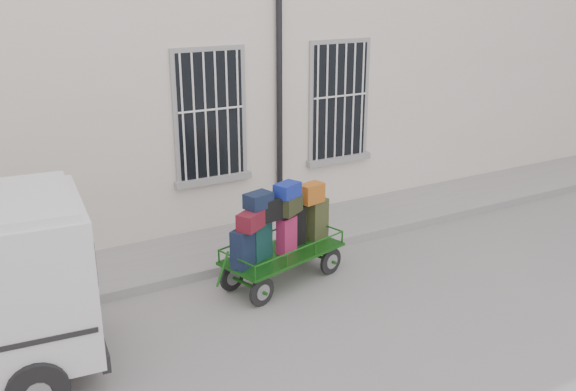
{
  "coord_description": "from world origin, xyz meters",
  "views": [
    {
      "loc": [
        -4.66,
        -7.27,
        4.55
      ],
      "look_at": [
        0.04,
        1.0,
        1.29
      ],
      "focal_mm": 40.0,
      "sensor_mm": 36.0,
      "label": 1
    }
  ],
  "objects": [
    {
      "name": "sidewalk",
      "position": [
        0.0,
        2.2,
        0.07
      ],
      "size": [
        24.0,
        1.7,
        0.15
      ],
      "primitive_type": "cube",
      "color": "gray",
      "rests_on": "ground"
    },
    {
      "name": "luggage_cart",
      "position": [
        -0.28,
        0.68,
        0.86
      ],
      "size": [
        2.33,
        1.35,
        1.63
      ],
      "rotation": [
        0.0,
        0.0,
        0.26
      ],
      "color": "black",
      "rests_on": "ground"
    },
    {
      "name": "building",
      "position": [
        0.0,
        5.5,
        3.0
      ],
      "size": [
        24.0,
        5.15,
        6.0
      ],
      "color": "beige",
      "rests_on": "ground"
    },
    {
      "name": "ground",
      "position": [
        0.0,
        0.0,
        0.0
      ],
      "size": [
        80.0,
        80.0,
        0.0
      ],
      "primitive_type": "plane",
      "color": "slate",
      "rests_on": "ground"
    }
  ]
}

